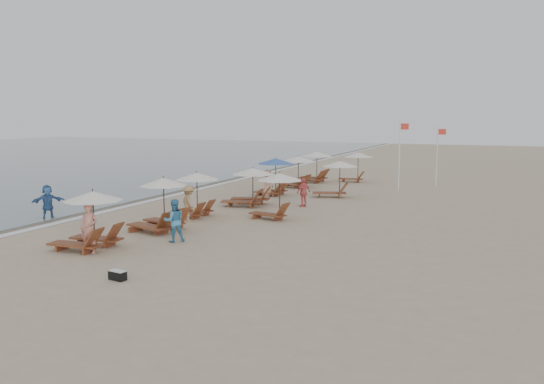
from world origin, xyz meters
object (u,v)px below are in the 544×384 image
at_px(beachgoer_far_a, 304,192).
at_px(lounger_station_6, 314,167).
at_px(inland_station_1, 335,176).
at_px(waterline_walker, 48,202).
at_px(beachgoer_mid_a, 174,221).
at_px(beachgoer_near, 89,228).
at_px(beachgoer_far_b, 268,183).
at_px(duffel_bag, 118,275).
at_px(inland_station_2, 356,163).
at_px(lounger_station_5, 296,170).
at_px(lounger_station_3, 248,187).
at_px(lounger_station_0, 88,221).
at_px(beachgoer_mid_b, 189,203).
at_px(inland_station_0, 275,190).
at_px(lounger_station_4, 273,175).
at_px(lounger_station_1, 158,208).
at_px(flag_pole_near, 400,152).
at_px(lounger_station_2, 194,193).

bearing_deg(beachgoer_far_a, lounger_station_6, -136.78).
height_order(inland_station_1, waterline_walker, inland_station_1).
bearing_deg(beachgoer_mid_a, beachgoer_near, 13.80).
height_order(beachgoer_far_b, waterline_walker, beachgoer_far_b).
height_order(beachgoer_far_a, duffel_bag, beachgoer_far_a).
bearing_deg(inland_station_2, lounger_station_6, -155.14).
bearing_deg(lounger_station_5, lounger_station_3, -87.42).
height_order(lounger_station_3, waterline_walker, lounger_station_3).
height_order(lounger_station_0, lounger_station_6, lounger_station_6).
bearing_deg(beachgoer_mid_b, lounger_station_0, 123.04).
bearing_deg(lounger_station_0, lounger_station_6, 87.64).
xyz_separation_m(lounger_station_3, waterline_walker, (-7.31, -7.37, -0.20)).
bearing_deg(beachgoer_far_b, beachgoer_far_a, -112.45).
relative_size(inland_station_1, beachgoer_mid_a, 1.64).
distance_m(lounger_station_0, inland_station_1, 17.22).
distance_m(inland_station_0, waterline_walker, 11.07).
distance_m(lounger_station_4, beachgoer_far_a, 4.81).
relative_size(lounger_station_5, beachgoer_mid_b, 1.55).
distance_m(lounger_station_4, duffel_bag, 18.94).
bearing_deg(duffel_bag, lounger_station_3, 99.47).
height_order(lounger_station_1, beachgoer_mid_b, lounger_station_1).
height_order(lounger_station_5, waterline_walker, lounger_station_5).
xyz_separation_m(beachgoer_near, beachgoer_far_a, (3.69, 12.85, -0.11)).
height_order(lounger_station_4, beachgoer_far_b, lounger_station_4).
xyz_separation_m(lounger_station_6, beachgoer_mid_b, (-0.42, -17.18, -0.26)).
bearing_deg(duffel_bag, lounger_station_4, 98.22).
bearing_deg(inland_station_1, lounger_station_6, 118.32).
relative_size(inland_station_1, beachgoer_near, 1.53).
bearing_deg(beachgoer_far_a, lounger_station_3, -48.33).
height_order(duffel_bag, flag_pole_near, flag_pole_near).
xyz_separation_m(beachgoer_mid_b, beachgoer_far_b, (0.19, 9.00, -0.03)).
height_order(inland_station_2, beachgoer_mid_b, inland_station_2).
distance_m(lounger_station_2, flag_pole_near, 15.67).
bearing_deg(inland_station_1, lounger_station_4, -169.15).
bearing_deg(inland_station_1, waterline_walker, -131.23).
distance_m(inland_station_0, beachgoer_near, 9.59).
bearing_deg(lounger_station_1, lounger_station_2, 95.48).
xyz_separation_m(lounger_station_1, waterline_walker, (-6.64, 0.36, -0.19)).
bearing_deg(beachgoer_mid_b, lounger_station_3, -58.59).
distance_m(lounger_station_4, inland_station_0, 8.16).
distance_m(lounger_station_3, beachgoer_mid_b, 5.35).
relative_size(inland_station_2, waterline_walker, 1.55).
distance_m(beachgoer_mid_b, waterline_walker, 7.00).
bearing_deg(beachgoer_far_b, inland_station_0, -135.88).
xyz_separation_m(inland_station_2, beachgoer_far_b, (-3.10, -9.51, -0.62)).
relative_size(lounger_station_4, beachgoer_mid_a, 1.46).
relative_size(lounger_station_0, duffel_bag, 4.57).
height_order(lounger_station_3, beachgoer_mid_a, lounger_station_3).
distance_m(lounger_station_3, inland_station_0, 4.39).
distance_m(beachgoer_far_a, duffel_bag, 15.24).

